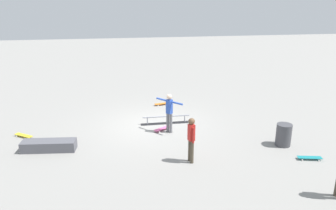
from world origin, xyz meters
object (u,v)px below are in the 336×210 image
Objects in this scene: skate_ledge at (49,146)px; loose_skateboard_yellow at (24,135)px; loose_skateboard_teal at (310,158)px; grind_rail at (166,120)px; bystander_red_shirt at (191,138)px; trash_bin at (284,135)px; skater_main at (169,110)px; loose_skateboard_orange at (162,104)px; skateboard_main at (163,128)px.

skate_ledge reaches higher than loose_skateboard_yellow.
grind_rail is at bearing -31.22° from loose_skateboard_teal.
grind_rail is at bearing 169.07° from bystander_red_shirt.
bystander_red_shirt reaches higher than trash_bin.
grind_rail is 2.66× the size of loose_skateboard_teal.
skate_ledge reaches higher than loose_skateboard_teal.
loose_skateboard_teal is (-4.00, 0.49, -0.80)m from bystander_red_shirt.
bystander_red_shirt is 1.88× the size of trash_bin.
skater_main is 1.94× the size of loose_skateboard_teal.
skater_main reaches higher than loose_skateboard_yellow.
grind_rail is at bearing -36.16° from trash_bin.
loose_skateboard_orange is at bearing -94.47° from grind_rail.
skateboard_main is (0.24, -0.24, -0.86)m from skater_main.
loose_skateboard_teal is 1.07× the size of loose_skateboard_yellow.
loose_skateboard_yellow is at bearing -48.98° from skate_ledge.
skate_ledge is (4.53, 1.92, 0.04)m from grind_rail.
skate_ledge is at bearing -124.19° from bystander_red_shirt.
skater_main is 0.92m from skateboard_main.
trash_bin is at bearing 85.90° from bystander_red_shirt.
grind_rail is 4.93m from skate_ledge.
skater_main is at bearing 88.81° from grind_rail.
skate_ledge is at bearing -13.84° from loose_skateboard_yellow.
grind_rail is 2.66× the size of loose_skateboard_orange.
trash_bin is (-3.64, -0.72, -0.46)m from bystander_red_shirt.
loose_skateboard_yellow and loose_skateboard_orange have the same top height.
loose_skateboard_orange is at bearing 165.37° from bystander_red_shirt.
loose_skateboard_teal is at bearing -167.39° from skater_main.
skate_ledge reaches higher than skateboard_main.
bystander_red_shirt is at bearing 161.01° from skate_ledge.
trash_bin reaches higher than grind_rail.
bystander_red_shirt reaches higher than loose_skateboard_teal.
trash_bin is (0.36, -1.21, 0.34)m from loose_skateboard_teal.
skateboard_main is 3.28m from loose_skateboard_orange.
loose_skateboard_orange is at bearing -55.40° from trash_bin.
trash_bin is (-3.91, 2.86, 0.27)m from grind_rail.
skater_main is at bearing -23.42° from loose_skateboard_teal.
loose_skateboard_orange is at bearing 48.50° from skateboard_main.
bystander_red_shirt is (-0.53, 2.84, 0.80)m from skateboard_main.
skater_main is at bearing -78.20° from skateboard_main.
skate_ledge is at bearing -6.33° from trash_bin.
skate_ledge is 8.50m from trash_bin.
bystander_red_shirt reaches higher than grind_rail.
bystander_red_shirt is at bearing -102.10° from loose_skateboard_orange.
loose_skateboard_yellow is 9.91m from trash_bin.
bystander_red_shirt is (-4.80, 1.65, 0.69)m from skate_ledge.
skateboard_main and loose_skateboard_teal have the same top height.
skater_main reaches higher than trash_bin.
skate_ledge is 2.29× the size of loose_skateboard_teal.
skate_ledge is 2.45× the size of loose_skateboard_yellow.
bystander_red_shirt is 2.02× the size of loose_skateboard_yellow.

